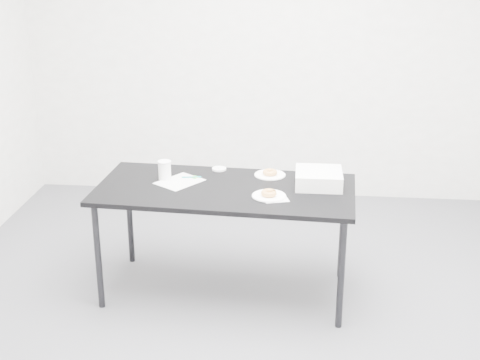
# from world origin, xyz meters

# --- Properties ---
(floor) EXTENTS (4.00, 4.00, 0.00)m
(floor) POSITION_xyz_m (0.00, 0.00, 0.00)
(floor) COLOR #4A4A4F
(floor) RESTS_ON ground
(wall_back) EXTENTS (4.00, 0.02, 2.70)m
(wall_back) POSITION_xyz_m (0.00, 2.00, 1.35)
(wall_back) COLOR white
(wall_back) RESTS_ON floor
(table) EXTENTS (1.65, 0.84, 0.73)m
(table) POSITION_xyz_m (-0.06, 0.20, 0.68)
(table) COLOR black
(table) RESTS_ON floor
(scorecard) EXTENTS (0.33, 0.35, 0.00)m
(scorecard) POSITION_xyz_m (-0.36, 0.27, 0.73)
(scorecard) COLOR silver
(scorecard) RESTS_ON table
(logo_patch) EXTENTS (0.06, 0.06, 0.00)m
(logo_patch) POSITION_xyz_m (-0.28, 0.35, 0.74)
(logo_patch) COLOR green
(logo_patch) RESTS_ON scorecard
(pen) EXTENTS (0.13, 0.03, 0.01)m
(pen) POSITION_xyz_m (-0.30, 0.34, 0.74)
(pen) COLOR #0C848E
(pen) RESTS_ON scorecard
(napkin) EXTENTS (0.18, 0.18, 0.00)m
(napkin) POSITION_xyz_m (0.26, 0.05, 0.74)
(napkin) COLOR silver
(napkin) RESTS_ON table
(plate_near) EXTENTS (0.21, 0.21, 0.01)m
(plate_near) POSITION_xyz_m (0.22, 0.07, 0.74)
(plate_near) COLOR white
(plate_near) RESTS_ON napkin
(donut_near) EXTENTS (0.11, 0.11, 0.03)m
(donut_near) POSITION_xyz_m (0.22, 0.07, 0.76)
(donut_near) COLOR #CC8F40
(donut_near) RESTS_ON plate_near
(plate_far) EXTENTS (0.20, 0.20, 0.01)m
(plate_far) POSITION_xyz_m (0.21, 0.45, 0.74)
(plate_far) COLOR white
(plate_far) RESTS_ON table
(donut_far) EXTENTS (0.12, 0.12, 0.03)m
(donut_far) POSITION_xyz_m (0.21, 0.45, 0.76)
(donut_far) COLOR #CC8F40
(donut_far) RESTS_ON plate_far
(coffee_cup) EXTENTS (0.08, 0.08, 0.12)m
(coffee_cup) POSITION_xyz_m (-0.47, 0.31, 0.79)
(coffee_cup) COLOR white
(coffee_cup) RESTS_ON table
(cup_lid) EXTENTS (0.09, 0.09, 0.01)m
(cup_lid) POSITION_xyz_m (-0.14, 0.52, 0.74)
(cup_lid) COLOR white
(cup_lid) RESTS_ON table
(bakery_box) EXTENTS (0.29, 0.29, 0.10)m
(bakery_box) POSITION_xyz_m (0.52, 0.29, 0.78)
(bakery_box) COLOR white
(bakery_box) RESTS_ON table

